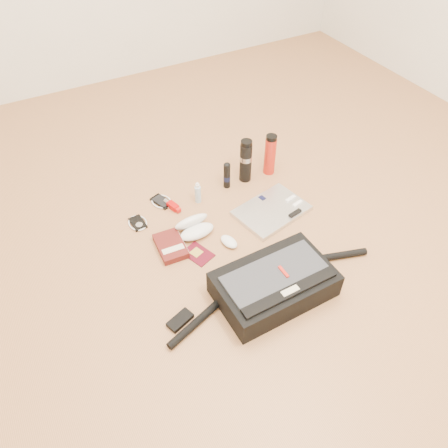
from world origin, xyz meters
The scene contains 14 objects.
ground centered at (0.00, 0.00, 0.00)m, with size 4.00×4.00×0.00m, color #A97346.
messenger_bag centered at (-0.03, -0.31, 0.07)m, with size 1.05×0.32×0.14m.
laptop centered at (0.26, 0.14, 0.01)m, with size 0.41×0.32×0.04m.
book centered at (-0.31, 0.16, 0.02)m, with size 0.14×0.20×0.04m.
passport centered at (-0.22, 0.06, 0.00)m, with size 0.14×0.16×0.01m.
mouse centered at (-0.05, 0.05, 0.02)m, with size 0.08×0.11×0.03m.
sunglasses_case centered at (-0.17, 0.20, 0.04)m, with size 0.19×0.16×0.11m.
ipod centered at (-0.40, 0.40, 0.01)m, with size 0.10×0.11×0.01m.
phone centered at (-0.23, 0.49, 0.01)m, with size 0.12×0.14×0.01m.
inhaler centered at (-0.19, 0.42, 0.02)m, with size 0.06×0.12×0.03m.
spray_bottle centered at (-0.05, 0.40, 0.06)m, with size 0.04×0.04×0.13m.
aerosol_can centered at (0.15, 0.44, 0.08)m, with size 0.05×0.05×0.16m.
thermos_black centered at (0.27, 0.45, 0.13)m, with size 0.08×0.08×0.26m.
thermos_red centered at (0.43, 0.44, 0.12)m, with size 0.07×0.07×0.25m.
Camera 1 is at (-0.77, -1.22, 1.59)m, focal length 35.00 mm.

